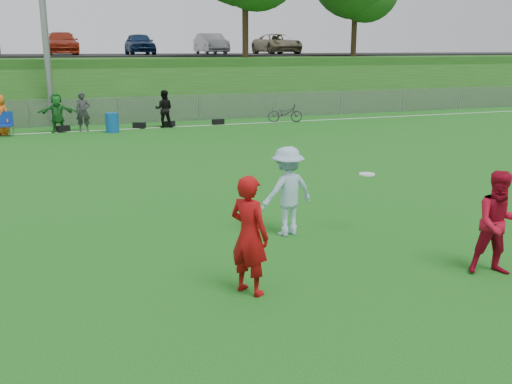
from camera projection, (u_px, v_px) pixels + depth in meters
name	position (u px, v px, depth m)	size (l,w,h in m)	color
ground	(268.00, 275.00, 9.24)	(120.00, 120.00, 0.00)	#146117
sideline_far	(124.00, 129.00, 25.64)	(60.00, 0.10, 0.01)	white
fence	(118.00, 110.00, 27.31)	(58.00, 0.06, 1.30)	gray
berm	(97.00, 80.00, 37.12)	(120.00, 18.00, 3.00)	#204C15
parking_lot	(93.00, 55.00, 38.56)	(120.00, 12.00, 0.10)	black
car_row	(75.00, 43.00, 37.08)	(32.04, 5.18, 1.44)	silver
spectator_row	(59.00, 113.00, 24.54)	(9.36, 0.90, 1.69)	red
gear_bags	(149.00, 125.00, 26.08)	(7.62, 0.53, 0.26)	black
player_red_left	(249.00, 235.00, 8.37)	(0.66, 0.43, 1.81)	#A50B0D
player_red_center	(499.00, 224.00, 9.10)	(0.83, 0.65, 1.71)	#A90B22
player_blue	(287.00, 191.00, 11.04)	(1.13, 0.65, 1.75)	#A0C3DF
frisbee	(367.00, 174.00, 11.04)	(0.31, 0.31, 0.03)	white
recycling_bin	(112.00, 123.00, 24.61)	(0.56, 0.56, 0.85)	#0E4D9A
camp_chair	(5.00, 129.00, 23.53)	(0.67, 0.68, 1.01)	#0E3198
bicycle	(285.00, 113.00, 27.98)	(0.59, 1.70, 0.89)	#2A2A2D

